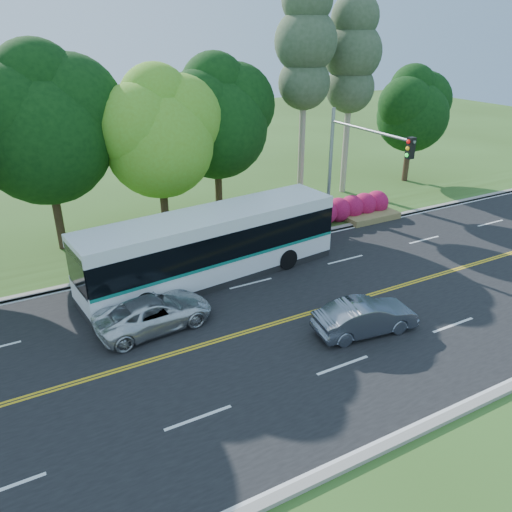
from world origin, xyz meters
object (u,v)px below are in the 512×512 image
traffic_signal (353,159)px  transit_bus (212,247)px  sedan (365,317)px  suv (154,313)px

traffic_signal → transit_bus: size_ratio=0.55×
sedan → suv: sedan is taller
suv → traffic_signal: bearing=-79.9°
transit_bus → suv: transit_bus is taller
traffic_signal → transit_bus: bearing=-176.3°
transit_bus → sedan: (3.35, -7.04, -0.94)m
traffic_signal → sedan: size_ratio=1.71×
transit_bus → suv: bearing=-149.6°
sedan → suv: size_ratio=0.88×
traffic_signal → transit_bus: (-8.30, -0.54, -3.04)m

